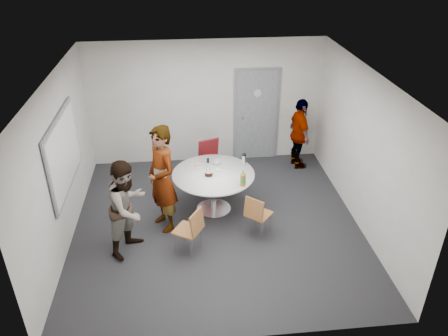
{
  "coord_description": "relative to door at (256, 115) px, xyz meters",
  "views": [
    {
      "loc": [
        -0.53,
        -6.32,
        4.68
      ],
      "look_at": [
        0.15,
        0.25,
        0.99
      ],
      "focal_mm": 35.0,
      "sensor_mm": 36.0,
      "label": 1
    }
  ],
  "objects": [
    {
      "name": "chair_near_right",
      "position": [
        -0.46,
        -2.88,
        -0.56
      ],
      "size": [
        0.54,
        0.54,
        0.78
      ],
      "rotation": [
        0.0,
        0.0,
        -0.72
      ],
      "color": "brown",
      "rests_on": "floor"
    },
    {
      "name": "chair_far",
      "position": [
        -1.09,
        -1.03,
        -0.45
      ],
      "size": [
        0.58,
        0.61,
        0.94
      ],
      "rotation": [
        0.0,
        0.0,
        3.48
      ],
      "color": "maroon",
      "rests_on": "floor"
    },
    {
      "name": "wall_front",
      "position": [
        -1.1,
        -4.98,
        0.32
      ],
      "size": [
        5.0,
        0.0,
        5.0
      ],
      "primitive_type": "plane",
      "rotation": [
        -1.57,
        0.0,
        0.0
      ],
      "color": "#B8B5AF",
      "rests_on": "floor"
    },
    {
      "name": "person_main",
      "position": [
        -2.01,
        -2.45,
        -0.07
      ],
      "size": [
        0.74,
        0.83,
        1.91
      ],
      "primitive_type": "imported",
      "rotation": [
        0.0,
        0.0,
        -1.07
      ],
      "color": "#A5C6EA",
      "rests_on": "floor"
    },
    {
      "name": "wall_right",
      "position": [
        1.4,
        -2.48,
        0.32
      ],
      "size": [
        0.0,
        5.0,
        5.0
      ],
      "primitive_type": "plane",
      "rotation": [
        1.57,
        0.0,
        -1.57
      ],
      "color": "#B8B5AF",
      "rests_on": "floor"
    },
    {
      "name": "person_left",
      "position": [
        -2.54,
        -3.01,
        -0.21
      ],
      "size": [
        0.94,
        1.0,
        1.62
      ],
      "primitive_type": "imported",
      "rotation": [
        0.0,
        0.0,
        1.0
      ],
      "color": "white",
      "rests_on": "floor"
    },
    {
      "name": "wall_back",
      "position": [
        -1.1,
        0.02,
        0.32
      ],
      "size": [
        5.0,
        0.0,
        5.0
      ],
      "primitive_type": "plane",
      "rotation": [
        1.57,
        0.0,
        0.0
      ],
      "color": "#B8B5AF",
      "rests_on": "floor"
    },
    {
      "name": "table",
      "position": [
        -1.09,
        -2.03,
        -0.36
      ],
      "size": [
        1.49,
        1.49,
        1.06
      ],
      "color": "white",
      "rests_on": "floor"
    },
    {
      "name": "floor",
      "position": [
        -1.1,
        -2.48,
        -1.03
      ],
      "size": [
        5.0,
        5.0,
        0.0
      ],
      "primitive_type": "plane",
      "color": "black",
      "rests_on": "ground"
    },
    {
      "name": "whiteboard",
      "position": [
        -3.56,
        -2.28,
        0.42
      ],
      "size": [
        0.04,
        1.9,
        1.25
      ],
      "color": "gray",
      "rests_on": "wall_left"
    },
    {
      "name": "door",
      "position": [
        0.0,
        0.0,
        0.0
      ],
      "size": [
        1.02,
        0.17,
        2.12
      ],
      "color": "slate",
      "rests_on": "wall_back"
    },
    {
      "name": "ceiling",
      "position": [
        -1.1,
        -2.48,
        1.67
      ],
      "size": [
        5.0,
        5.0,
        0.0
      ],
      "primitive_type": "plane",
      "rotation": [
        3.14,
        0.0,
        0.0
      ],
      "color": "silver",
      "rests_on": "wall_back"
    },
    {
      "name": "wall_left",
      "position": [
        -3.6,
        -2.48,
        0.32
      ],
      "size": [
        0.0,
        5.0,
        5.0
      ],
      "primitive_type": "plane",
      "rotation": [
        1.57,
        0.0,
        1.57
      ],
      "color": "#B8B5AF",
      "rests_on": "floor"
    },
    {
      "name": "person_right",
      "position": [
        0.85,
        -0.53,
        -0.25
      ],
      "size": [
        0.48,
        0.95,
        1.56
      ],
      "primitive_type": "imported",
      "rotation": [
        0.0,
        0.0,
        1.68
      ],
      "color": "black",
      "rests_on": "floor"
    },
    {
      "name": "chair_near_left",
      "position": [
        -1.57,
        -3.21,
        -0.54
      ],
      "size": [
        0.55,
        0.54,
        0.81
      ],
      "rotation": [
        0.0,
        0.0,
        1.02
      ],
      "color": "brown",
      "rests_on": "floor"
    }
  ]
}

